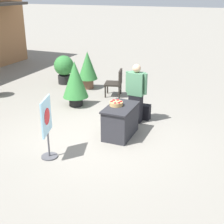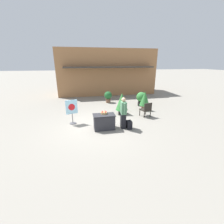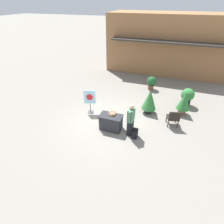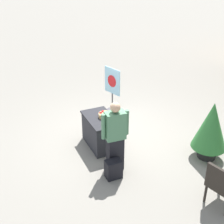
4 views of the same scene
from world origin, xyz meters
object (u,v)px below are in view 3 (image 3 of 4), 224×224
object	(u,v)px
potted_plant_near_left	(151,82)
patio_chair	(173,117)
potted_plant_far_left	(184,102)
person_visitor	(131,120)
backpack	(135,134)
display_table	(111,122)
potted_plant_far_right	(149,100)
potted_plant_near_right	(187,96)
apple_basket	(112,113)
poster_board	(90,100)

from	to	relation	value
potted_plant_near_left	patio_chair	bearing A→B (deg)	-66.38
potted_plant_far_left	person_visitor	bearing A→B (deg)	-131.28
backpack	potted_plant_far_left	world-z (taller)	potted_plant_far_left
display_table	person_visitor	size ratio (longest dim) A/B	0.68
patio_chair	potted_plant_far_right	xyz separation A→B (m)	(-1.36, 0.81, 0.29)
backpack	potted_plant_near_right	distance (m)	4.50
apple_basket	potted_plant_near_right	world-z (taller)	potted_plant_near_right
potted_plant_near_left	display_table	bearing A→B (deg)	-102.43
display_table	patio_chair	xyz separation A→B (m)	(2.85, 1.26, 0.12)
display_table	person_visitor	distance (m)	1.08
poster_board	potted_plant_near_right	size ratio (longest dim) A/B	1.24
apple_basket	poster_board	bearing A→B (deg)	150.62
potted_plant_far_left	potted_plant_near_left	xyz separation A→B (m)	(-2.14, 2.62, -0.23)
person_visitor	patio_chair	size ratio (longest dim) A/B	1.77
potted_plant_near_right	potted_plant_near_left	xyz separation A→B (m)	(-2.35, 1.50, -0.07)
backpack	potted_plant_near_left	distance (m)	5.41
backpack	potted_plant_near_right	world-z (taller)	potted_plant_near_right
apple_basket	patio_chair	bearing A→B (deg)	21.96
person_visitor	poster_board	size ratio (longest dim) A/B	1.20
potted_plant_far_right	potted_plant_near_left	size ratio (longest dim) A/B	1.49
apple_basket	potted_plant_far_right	size ratio (longest dim) A/B	0.23
apple_basket	backpack	xyz separation A→B (m)	(1.24, -0.35, -0.62)
person_visitor	poster_board	xyz separation A→B (m)	(-2.59, 1.10, -0.07)
backpack	poster_board	distance (m)	3.19
person_visitor	potted_plant_near_left	bearing A→B (deg)	-88.02
person_visitor	poster_board	bearing A→B (deg)	-19.34
potted_plant_near_left	backpack	bearing A→B (deg)	-88.69
patio_chair	potted_plant_near_left	xyz separation A→B (m)	(-1.71, 3.91, 0.05)
patio_chair	potted_plant_far_right	distance (m)	1.61
backpack	potted_plant_far_left	size ratio (longest dim) A/B	0.31
apple_basket	potted_plant_near_left	distance (m)	5.18
patio_chair	potted_plant_near_right	size ratio (longest dim) A/B	0.84
apple_basket	potted_plant_far_right	distance (m)	2.44
potted_plant_far_right	potted_plant_near_right	bearing A→B (deg)	38.57
display_table	potted_plant_far_right	distance (m)	2.58
person_visitor	potted_plant_far_left	xyz separation A→B (m)	(2.29, 2.61, -0.03)
potted_plant_far_left	patio_chair	bearing A→B (deg)	-108.44
backpack	poster_board	xyz separation A→B (m)	(-2.87, 1.27, 0.55)
backpack	potted_plant_far_right	bearing A→B (deg)	84.45
potted_plant_far_left	display_table	bearing A→B (deg)	-142.12
person_visitor	poster_board	world-z (taller)	person_visitor
person_visitor	potted_plant_far_right	bearing A→B (deg)	-99.55
backpack	potted_plant_far_right	size ratio (longest dim) A/B	0.30
poster_board	patio_chair	size ratio (longest dim) A/B	1.48
display_table	poster_board	world-z (taller)	poster_board
potted_plant_near_right	potted_plant_far_right	size ratio (longest dim) A/B	0.77
potted_plant_near_right	potted_plant_far_right	distance (m)	2.56
apple_basket	poster_board	size ratio (longest dim) A/B	0.24
display_table	potted_plant_near_left	bearing A→B (deg)	77.57
patio_chair	potted_plant_near_right	world-z (taller)	potted_plant_near_right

